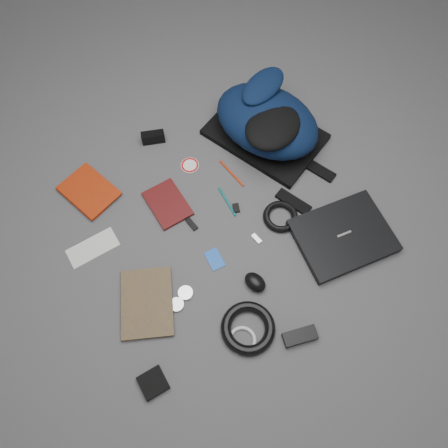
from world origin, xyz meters
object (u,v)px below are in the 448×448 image
dvd_case (168,204)px  pouch (153,383)px  power_brick (300,336)px  laptop (343,236)px  comic_book (121,305)px  compact_camera (153,137)px  mouse (255,282)px  textbook_red (73,205)px  backpack (267,121)px

dvd_case → pouch: 0.68m
power_brick → laptop: bearing=47.2°
comic_book → power_brick: power_brick is taller
laptop → comic_book: size_ratio=1.38×
compact_camera → mouse: size_ratio=1.12×
textbook_red → mouse: (0.43, -0.65, 0.01)m
backpack → textbook_red: (-0.84, 0.12, -0.09)m
textbook_red → dvd_case: size_ratio=1.15×
backpack → dvd_case: size_ratio=2.64×
laptop → mouse: bearing=-174.1°
pouch → comic_book: bearing=84.8°
comic_book → mouse: mouse is taller
textbook_red → dvd_case: (0.32, -0.19, -0.00)m
dvd_case → power_brick: size_ratio=1.63×
backpack → dvd_case: (-0.52, -0.07, -0.10)m
mouse → pouch: bearing=179.0°
comic_book → power_brick: size_ratio=2.17×
mouse → dvd_case: bearing=90.1°
compact_camera → power_brick: 1.01m
textbook_red → pouch: textbook_red is taller
dvd_case → pouch: (-0.37, -0.57, 0.00)m
laptop → comic_book: laptop is taller
laptop → power_brick: (-0.37, -0.22, -0.00)m
laptop → dvd_case: bearing=145.5°
comic_book → power_brick: bearing=-15.8°
dvd_case → mouse: bearing=-76.3°
backpack → mouse: backpack is taller
comic_book → mouse: 0.49m
laptop → textbook_red: 1.06m
backpack → laptop: size_ratio=1.44×
textbook_red → comic_book: bearing=-109.2°
comic_book → dvd_case: bearing=64.8°
backpack → laptop: 0.56m
mouse → power_brick: 0.24m
backpack → dvd_case: backpack is taller
textbook_red → laptop: bearing=-56.1°
pouch → compact_camera: bearing=61.6°
backpack → power_brick: bearing=-137.5°
comic_book → pouch: (-0.03, -0.29, 0.00)m
pouch → dvd_case: bearing=56.9°
backpack → comic_book: bearing=-179.3°
backpack → power_brick: size_ratio=4.30×
laptop → pouch: bearing=-165.1°
compact_camera → pouch: (-0.47, -0.87, -0.02)m
laptop → mouse: mouse is taller
textbook_red → compact_camera: 0.44m
compact_camera → power_brick: compact_camera is taller
comic_book → backpack: bearing=47.9°
dvd_case → mouse: mouse is taller
textbook_red → pouch: 0.76m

